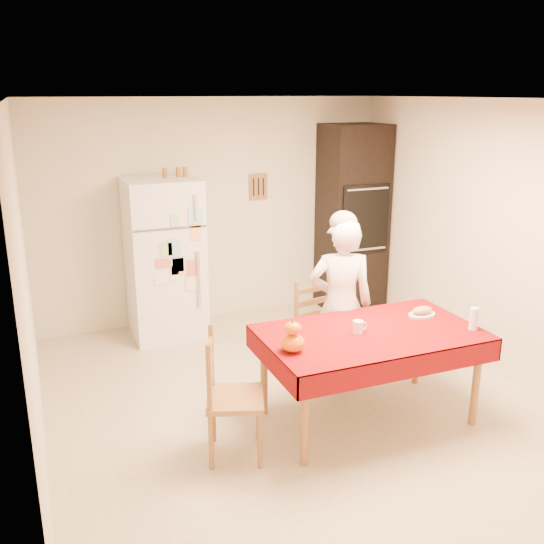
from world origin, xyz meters
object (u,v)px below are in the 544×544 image
seated_woman (341,305)px  bread_plate (422,315)px  refrigerator (165,259)px  oven_cabinet (352,219)px  dining_table (370,340)px  pumpkin_lower (293,343)px  chair_left (226,392)px  coffee_mug (358,327)px  chair_far (319,327)px  wine_glass (474,319)px

seated_woman → bread_plate: bearing=157.7°
refrigerator → oven_cabinet: (2.28, 0.05, 0.25)m
dining_table → pumpkin_lower: 0.74m
dining_table → bread_plate: (0.57, 0.14, 0.08)m
refrigerator → bread_plate: size_ratio=7.08×
chair_left → coffee_mug: chair_left is taller
bread_plate → dining_table: bearing=-166.7°
coffee_mug → bread_plate: coffee_mug is taller
chair_far → refrigerator: bearing=112.1°
bread_plate → chair_left: bearing=-173.9°
wine_glass → dining_table: bearing=161.3°
refrigerator → pumpkin_lower: bearing=-81.6°
pumpkin_lower → chair_far: bearing=53.7°
dining_table → bread_plate: size_ratio=7.08×
chair_far → chair_left: size_ratio=1.00×
chair_left → wine_glass: bearing=-76.7°
oven_cabinet → seated_woman: (-1.14, -1.84, -0.33)m
chair_left → coffee_mug: (1.09, 0.07, 0.30)m
refrigerator → pumpkin_lower: 2.53m
pumpkin_lower → bread_plate: bearing=11.0°
refrigerator → oven_cabinet: size_ratio=0.77×
refrigerator → bread_plate: refrigerator is taller
refrigerator → bread_plate: bearing=-53.7°
seated_woman → dining_table: bearing=104.0°
chair_far → coffee_mug: (-0.06, -0.79, 0.30)m
pumpkin_lower → coffee_mug: bearing=11.5°
coffee_mug → bread_plate: bearing=10.5°
chair_far → dining_table: bearing=-97.8°
chair_left → refrigerator: bearing=16.5°
dining_table → coffee_mug: (-0.11, 0.01, 0.12)m
pumpkin_lower → chair_left: bearing=173.2°
dining_table → seated_woman: seated_woman is taller
dining_table → wine_glass: 0.83m
seated_woman → refrigerator: bearing=-38.1°
chair_far → bread_plate: size_ratio=3.96×
chair_left → wine_glass: (1.97, -0.20, 0.34)m
oven_cabinet → bread_plate: 2.41m
refrigerator → seated_woman: refrigerator is taller
refrigerator → bread_plate: (1.66, -2.26, -0.08)m
oven_cabinet → coffee_mug: (-1.30, -2.43, -0.29)m
seated_woman → pumpkin_lower: 1.05m
dining_table → pumpkin_lower: pumpkin_lower is taller
dining_table → chair_far: bearing=93.2°
chair_left → coffee_mug: 1.14m
chair_left → bread_plate: 1.80m
wine_glass → refrigerator: bearing=125.0°
pumpkin_lower → oven_cabinet: bearing=53.2°
pumpkin_lower → dining_table: bearing=9.1°
wine_glass → bread_plate: (-0.20, 0.40, -0.08)m
oven_cabinet → wine_glass: bearing=-98.9°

